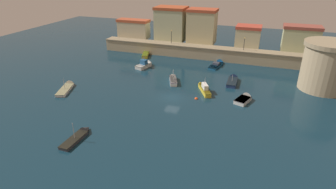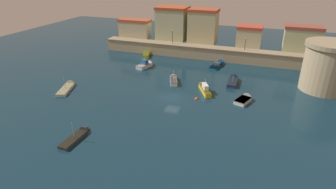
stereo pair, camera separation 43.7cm
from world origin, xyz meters
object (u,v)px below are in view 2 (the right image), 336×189
moored_boat_4 (147,53)px  moored_boat_6 (245,99)px  moored_boat_0 (233,80)px  moored_boat_3 (204,88)px  moored_boat_5 (79,135)px  moored_boat_1 (146,64)px  moored_boat_8 (173,79)px  fortress_tower (327,67)px  moored_boat_2 (219,64)px  mooring_buoy_0 (196,99)px  moored_boat_7 (68,86)px  quay_lamp_1 (246,42)px  quay_lamp_0 (172,35)px

moored_boat_4 → moored_boat_6: moored_boat_6 is taller
moored_boat_0 → moored_boat_4: bearing=63.9°
moored_boat_3 → moored_boat_5: moored_boat_3 is taller
moored_boat_0 → moored_boat_6: moored_boat_0 is taller
moored_boat_1 → moored_boat_8: moored_boat_1 is taller
moored_boat_0 → moored_boat_4: size_ratio=0.94×
moored_boat_1 → moored_boat_8: (8.93, -6.37, -0.13)m
fortress_tower → moored_boat_2: (-21.24, 7.62, -4.37)m
fortress_tower → mooring_buoy_0: (-21.55, -12.26, -4.65)m
moored_boat_5 → moored_boat_4: bearing=10.5°
moored_boat_4 → moored_boat_7: moored_boat_7 is taller
moored_boat_0 → moored_boat_8: bearing=107.0°
moored_boat_2 → moored_boat_7: (-25.03, -23.49, -0.02)m
moored_boat_4 → moored_boat_8: bearing=-156.9°
moored_boat_7 → mooring_buoy_0: moored_boat_7 is taller
moored_boat_0 → moored_boat_1: 20.71m
quay_lamp_1 → quay_lamp_0: bearing=-180.0°
moored_boat_4 → mooring_buoy_0: bearing=-155.2°
mooring_buoy_0 → moored_boat_6: bearing=14.6°
moored_boat_5 → mooring_buoy_0: bearing=-34.9°
moored_boat_8 → moored_boat_6: bearing=-128.2°
moored_boat_1 → fortress_tower: bearing=-76.2°
fortress_tower → moored_boat_8: (-28.12, -5.68, -4.22)m
moored_boat_7 → moored_boat_6: bearing=-98.7°
moored_boat_0 → moored_boat_7: size_ratio=0.88×
moored_boat_3 → moored_boat_1: bearing=33.1°
moored_boat_1 → moored_boat_7: (-9.22, -16.57, -0.30)m
moored_boat_1 → moored_boat_2: moored_boat_1 is taller
moored_boat_8 → quay_lamp_1: bearing=-56.1°
moored_boat_5 → moored_boat_8: 24.52m
moored_boat_0 → moored_boat_4: moored_boat_0 is taller
moored_boat_4 → moored_boat_6: size_ratio=1.46×
fortress_tower → moored_boat_7: fortress_tower is taller
quay_lamp_0 → quay_lamp_1: size_ratio=1.15×
moored_boat_1 → moored_boat_7: size_ratio=0.75×
moored_boat_3 → quay_lamp_1: bearing=-41.5°
quay_lamp_1 → moored_boat_4: 25.22m
moored_boat_3 → moored_boat_6: moored_boat_3 is taller
moored_boat_6 → mooring_buoy_0: size_ratio=7.63×
fortress_tower → mooring_buoy_0: fortress_tower is taller
moored_boat_8 → moored_boat_5: bearing=145.0°
quay_lamp_1 → moored_boat_7: size_ratio=0.42×
moored_boat_1 → moored_boat_4: (-3.64, 8.75, -0.12)m
quay_lamp_1 → moored_boat_3: 21.26m
mooring_buoy_0 → moored_boat_4: bearing=131.4°
moored_boat_2 → moored_boat_6: size_ratio=1.50×
moored_boat_5 → moored_boat_3: bearing=-30.5°
fortress_tower → moored_boat_6: 17.32m
quay_lamp_0 → moored_boat_5: quay_lamp_0 is taller
moored_boat_0 → moored_boat_1: moored_boat_1 is taller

